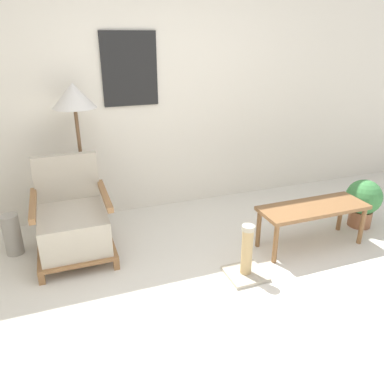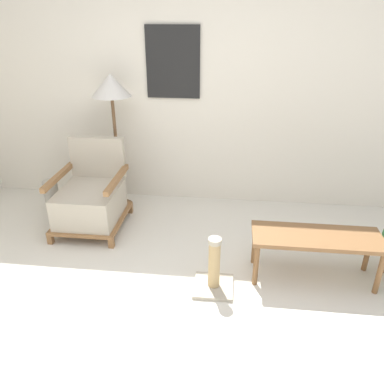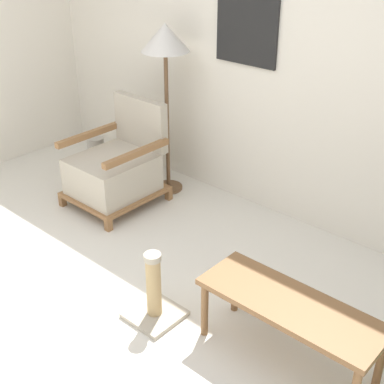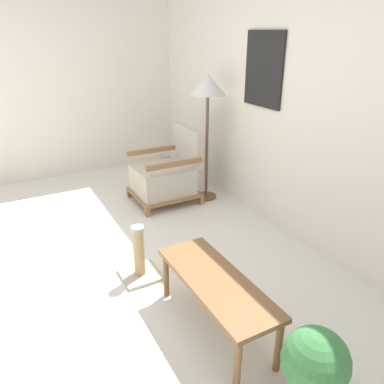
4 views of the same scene
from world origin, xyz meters
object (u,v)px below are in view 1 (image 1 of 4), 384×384
scratching_post (246,260)px  vase (12,235)px  coffee_table (313,211)px  armchair (73,223)px  potted_plant (363,200)px  floor_lamp (75,105)px

scratching_post → vase: bearing=150.1°
coffee_table → scratching_post: scratching_post is taller
armchair → coffee_table: armchair is taller
armchair → vase: armchair is taller
armchair → vase: size_ratio=2.24×
coffee_table → potted_plant: potted_plant is taller
floor_lamp → potted_plant: floor_lamp is taller
vase → scratching_post: size_ratio=0.82×
potted_plant → coffee_table: bearing=-168.8°
armchair → scratching_post: (1.30, -0.84, -0.17)m
coffee_table → potted_plant: bearing=11.2°
scratching_post → coffee_table: bearing=16.4°
coffee_table → scratching_post: 0.87m
coffee_table → vase: size_ratio=2.67×
floor_lamp → scratching_post: bearing=-48.9°
vase → floor_lamp: bearing=20.1°
coffee_table → scratching_post: (-0.81, -0.24, -0.21)m
vase → potted_plant: (3.39, -0.67, 0.10)m
coffee_table → potted_plant: 0.76m
coffee_table → potted_plant: (0.75, 0.15, -0.07)m
potted_plant → scratching_post: bearing=-166.1°
potted_plant → scratching_post: size_ratio=1.08×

